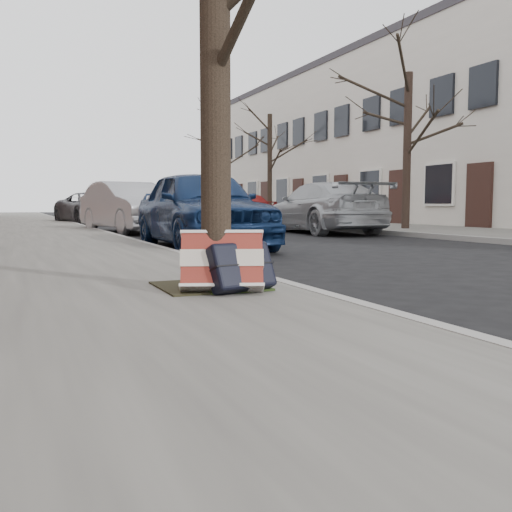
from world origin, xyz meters
name	(u,v)px	position (x,y,z in m)	size (l,w,h in m)	color
ground	(490,307)	(0.00, 0.00, 0.00)	(120.00, 120.00, 0.00)	black
near_sidewalk	(4,230)	(-3.70, 15.00, 0.06)	(5.00, 70.00, 0.12)	slate
far_sidewalk	(338,225)	(7.80, 15.00, 0.06)	(4.00, 70.00, 0.12)	slate
house_far	(435,139)	(13.15, 16.00, 3.60)	(6.70, 40.00, 7.20)	beige
dirt_patch	(208,286)	(-2.00, 1.20, 0.13)	(0.85, 0.85, 0.01)	black
suitcase_red	(222,262)	(-2.00, 0.84, 0.37)	(0.64, 0.18, 0.47)	maroon
suitcase_navy	(241,266)	(-1.86, 0.79, 0.33)	(0.54, 0.17, 0.39)	black
car_near_front	(201,208)	(-0.21, 6.90, 0.76)	(1.79, 4.45, 1.51)	#0F2147
car_near_mid	(129,207)	(-0.35, 13.23, 0.74)	(1.57, 4.50, 1.48)	#AAACB1
car_near_back	(93,208)	(-0.32, 21.18, 0.66)	(2.21, 4.78, 1.33)	#3A3A3F
car_far_front	(322,208)	(4.70, 10.90, 0.72)	(2.01, 4.96, 1.44)	#A1A5A9
car_far_back	(238,208)	(4.81, 17.73, 0.66)	(1.56, 3.89, 1.32)	maroon
tree_far_a	(407,151)	(7.20, 10.28, 2.38)	(0.23, 0.23, 4.51)	black
tree_far_b	(270,167)	(7.20, 19.87, 2.46)	(0.21, 0.21, 4.69)	black
tree_far_c	(224,168)	(7.20, 25.70, 2.76)	(0.23, 0.23, 5.28)	black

